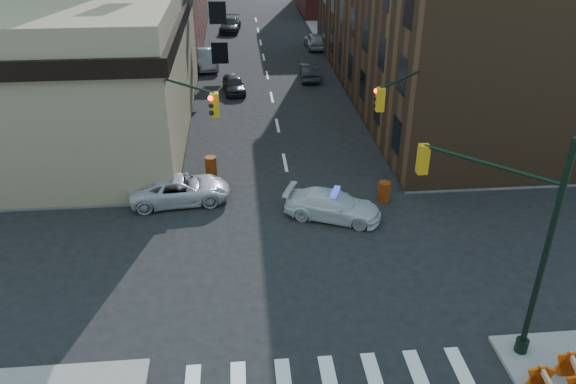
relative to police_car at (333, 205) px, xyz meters
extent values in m
plane|color=black|center=(-1.78, -3.48, -0.68)|extent=(140.00, 140.00, 0.00)
cube|color=gray|center=(-24.78, 29.27, -0.61)|extent=(34.00, 54.50, 0.15)
cube|color=gray|center=(21.22, 29.27, -0.61)|extent=(34.00, 54.50, 0.15)
cube|color=#887B59|center=(-18.78, 13.02, 3.82)|extent=(22.00, 22.00, 9.00)
cube|color=#4C321E|center=(11.22, 19.02, 6.32)|extent=(14.00, 34.00, 14.00)
cylinder|color=black|center=(5.02, -9.78, 3.47)|extent=(0.20, 0.20, 8.00)
cylinder|color=black|center=(5.02, -9.78, -0.28)|extent=(0.44, 0.44, 0.50)
cylinder|color=black|center=(3.43, -8.19, 5.97)|extent=(3.27, 3.27, 0.12)
cube|color=#BF8C0C|center=(1.83, -6.60, 5.47)|extent=(0.35, 0.35, 1.05)
sphere|color=#FF0C05|center=(1.99, -6.44, 5.82)|extent=(0.22, 0.22, 0.22)
sphere|color=black|center=(1.99, -6.44, 5.49)|extent=(0.22, 0.22, 0.22)
sphere|color=black|center=(1.99, -6.44, 5.16)|extent=(0.22, 0.22, 0.22)
cylinder|color=black|center=(-8.58, 2.82, 3.47)|extent=(0.20, 0.20, 8.00)
cylinder|color=black|center=(-8.58, 2.82, -0.28)|extent=(0.44, 0.44, 0.50)
cylinder|color=black|center=(-6.99, 1.23, 5.97)|extent=(3.27, 3.27, 0.12)
cube|color=#BF8C0C|center=(-5.40, -0.36, 5.47)|extent=(0.35, 0.35, 1.05)
sphere|color=#FF0C05|center=(-5.56, -0.52, 5.82)|extent=(0.22, 0.22, 0.22)
sphere|color=black|center=(-5.56, -0.52, 5.49)|extent=(0.22, 0.22, 0.22)
sphere|color=black|center=(-5.56, -0.52, 5.16)|extent=(0.22, 0.22, 0.22)
cylinder|color=black|center=(5.02, 2.82, 3.47)|extent=(0.20, 0.20, 8.00)
cylinder|color=black|center=(5.02, 2.82, -0.28)|extent=(0.44, 0.44, 0.50)
cylinder|color=black|center=(3.43, 1.23, 5.97)|extent=(3.27, 3.27, 0.12)
cube|color=#BF8C0C|center=(1.83, -0.36, 5.47)|extent=(0.35, 0.35, 1.05)
sphere|color=#FF0C05|center=(1.68, -0.21, 5.82)|extent=(0.22, 0.22, 0.22)
sphere|color=black|center=(1.68, -0.21, 5.49)|extent=(0.22, 0.22, 0.22)
sphere|color=black|center=(1.68, -0.21, 5.16)|extent=(0.22, 0.22, 0.22)
cylinder|color=black|center=(5.72, 22.52, 0.77)|extent=(0.24, 0.24, 2.60)
sphere|color=brown|center=(5.72, 22.52, 2.82)|extent=(3.00, 3.00, 3.00)
cylinder|color=black|center=(5.72, 30.52, 0.77)|extent=(0.24, 0.24, 2.60)
sphere|color=brown|center=(5.72, 30.52, 2.82)|extent=(3.00, 3.00, 3.00)
imported|color=silver|center=(0.00, 0.00, 0.00)|extent=(5.09, 3.53, 1.37)
imported|color=#BCBCC1|center=(-7.58, 2.32, 0.03)|extent=(5.33, 2.89, 1.42)
imported|color=black|center=(-4.71, 20.07, -0.02)|extent=(2.03, 4.04, 1.32)
imported|color=#93959B|center=(-7.14, 27.35, 0.13)|extent=(2.40, 5.16, 1.64)
imported|color=black|center=(-4.96, 42.19, 0.07)|extent=(2.65, 5.40, 1.51)
imported|color=black|center=(1.74, 23.01, 0.00)|extent=(1.66, 4.23, 1.37)
imported|color=#9B9EA4|center=(3.67, 33.65, 0.09)|extent=(1.96, 4.58, 1.54)
imported|color=black|center=(-12.65, 2.98, 0.38)|extent=(0.80, 0.76, 1.83)
imported|color=black|center=(-13.15, 3.61, 0.40)|extent=(1.14, 1.07, 1.88)
imported|color=#1E252D|center=(-14.12, 2.52, 0.26)|extent=(0.88, 0.98, 1.60)
cylinder|color=red|center=(2.90, 1.37, -0.14)|extent=(0.67, 0.67, 1.10)
cylinder|color=#C35309|center=(-6.08, 5.23, -0.12)|extent=(0.81, 0.81, 1.13)
camera|label=1|loc=(-4.37, -23.53, 13.57)|focal=35.00mm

